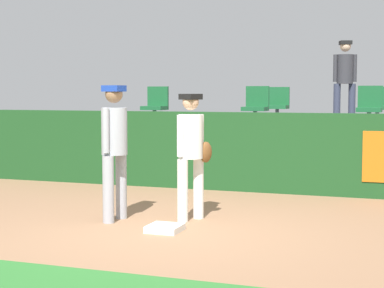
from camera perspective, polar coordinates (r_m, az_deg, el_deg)
ground_plane at (r=7.79m, az=-2.77°, el=-7.91°), size 60.00×60.00×0.00m
first_base at (r=7.76m, az=-2.49°, el=-7.65°), size 0.40×0.40×0.08m
player_fielder_home at (r=8.31m, az=-0.05°, el=-0.33°), size 0.48×0.47×1.68m
player_runner_visitor at (r=8.33m, az=-7.06°, el=0.11°), size 0.37×0.50×1.79m
field_wall at (r=10.91m, az=4.16°, el=-0.69°), size 18.00×0.26×1.36m
bleacher_platform at (r=13.41m, az=7.01°, el=-0.52°), size 18.00×4.80×0.99m
seat_front_center at (r=12.27m, az=5.83°, el=3.54°), size 0.46×0.44×0.84m
seat_back_center at (r=14.01m, az=7.80°, el=3.65°), size 0.46×0.44×0.84m
seat_back_right at (r=13.74m, az=16.50°, el=3.48°), size 0.44×0.44×0.84m
seat_front_left at (r=12.93m, az=-3.31°, el=3.61°), size 0.45×0.44×0.84m
seat_front_right at (r=11.94m, az=15.82°, el=3.36°), size 0.44×0.44×0.84m
spectator_hooded at (r=14.40m, az=13.71°, el=5.99°), size 0.50×0.44×1.86m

